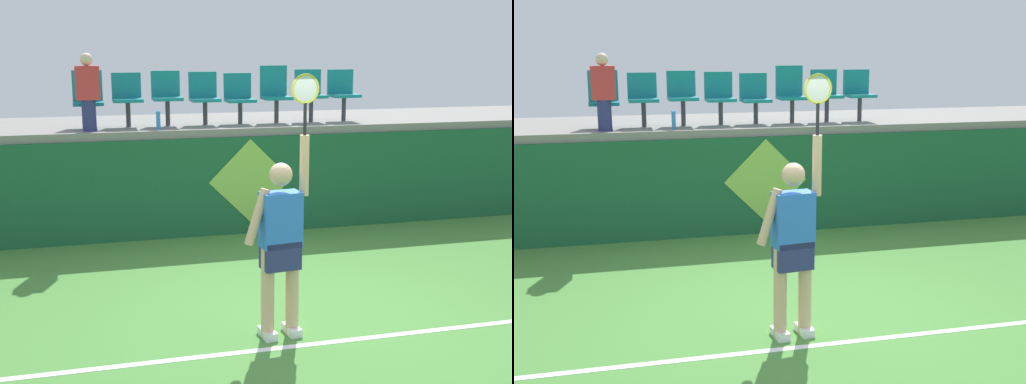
# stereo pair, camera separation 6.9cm
# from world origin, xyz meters

# --- Properties ---
(ground_plane) EXTENTS (40.00, 40.00, 0.00)m
(ground_plane) POSITION_xyz_m (0.00, 0.00, 0.00)
(ground_plane) COLOR #478438
(court_back_wall) EXTENTS (13.06, 0.20, 1.48)m
(court_back_wall) POSITION_xyz_m (0.00, 3.38, 0.74)
(court_back_wall) COLOR #195633
(court_back_wall) RESTS_ON ground_plane
(spectator_platform) EXTENTS (13.06, 2.41, 0.12)m
(spectator_platform) POSITION_xyz_m (0.00, 4.54, 1.54)
(spectator_platform) COLOR gray
(spectator_platform) RESTS_ON court_back_wall
(court_baseline_stripe) EXTENTS (11.75, 0.08, 0.01)m
(court_baseline_stripe) POSITION_xyz_m (0.00, -0.67, 0.00)
(court_baseline_stripe) COLOR white
(court_baseline_stripe) RESTS_ON ground_plane
(tennis_player) EXTENTS (0.75, 0.30, 2.55)m
(tennis_player) POSITION_xyz_m (-0.33, -0.39, 0.98)
(tennis_player) COLOR white
(tennis_player) RESTS_ON ground_plane
(tennis_ball) EXTENTS (0.07, 0.07, 0.07)m
(tennis_ball) POSITION_xyz_m (-0.14, -0.38, 0.03)
(tennis_ball) COLOR #D1E533
(tennis_ball) RESTS_ON ground_plane
(water_bottle) EXTENTS (0.06, 0.06, 0.26)m
(water_bottle) POSITION_xyz_m (-1.03, 3.57, 1.73)
(water_bottle) COLOR #338CE5
(water_bottle) RESTS_ON spectator_platform
(stadium_chair_0) EXTENTS (0.44, 0.42, 0.84)m
(stadium_chair_0) POSITION_xyz_m (-2.01, 4.04, 2.05)
(stadium_chair_0) COLOR #38383D
(stadium_chair_0) RESTS_ON spectator_platform
(stadium_chair_1) EXTENTS (0.44, 0.42, 0.80)m
(stadium_chair_1) POSITION_xyz_m (-1.43, 4.03, 2.06)
(stadium_chair_1) COLOR #38383D
(stadium_chair_1) RESTS_ON spectator_platform
(stadium_chair_2) EXTENTS (0.44, 0.42, 0.82)m
(stadium_chair_2) POSITION_xyz_m (-0.84, 4.03, 2.07)
(stadium_chair_2) COLOR #38383D
(stadium_chair_2) RESTS_ON spectator_platform
(stadium_chair_3) EXTENTS (0.44, 0.42, 0.80)m
(stadium_chair_3) POSITION_xyz_m (-0.26, 4.04, 2.05)
(stadium_chair_3) COLOR #38383D
(stadium_chair_3) RESTS_ON spectator_platform
(stadium_chair_4) EXTENTS (0.44, 0.42, 0.78)m
(stadium_chair_4) POSITION_xyz_m (0.30, 4.04, 2.03)
(stadium_chair_4) COLOR #38383D
(stadium_chair_4) RESTS_ON spectator_platform
(stadium_chair_5) EXTENTS (0.44, 0.42, 0.89)m
(stadium_chair_5) POSITION_xyz_m (0.89, 4.04, 2.08)
(stadium_chair_5) COLOR #38383D
(stadium_chair_5) RESTS_ON spectator_platform
(stadium_chair_6) EXTENTS (0.44, 0.42, 0.82)m
(stadium_chair_6) POSITION_xyz_m (1.47, 4.03, 2.07)
(stadium_chair_6) COLOR #38383D
(stadium_chair_6) RESTS_ON spectator_platform
(stadium_chair_7) EXTENTS (0.44, 0.42, 0.82)m
(stadium_chair_7) POSITION_xyz_m (2.03, 4.03, 2.07)
(stadium_chair_7) COLOR #38383D
(stadium_chair_7) RESTS_ON spectator_platform
(spectator_0) EXTENTS (0.34, 0.20, 1.10)m
(spectator_0) POSITION_xyz_m (-2.01, 3.60, 2.17)
(spectator_0) COLOR navy
(spectator_0) RESTS_ON spectator_platform
(wall_signage_mount) EXTENTS (1.27, 0.01, 1.45)m
(wall_signage_mount) POSITION_xyz_m (0.29, 3.28, 0.00)
(wall_signage_mount) COLOR #195633
(wall_signage_mount) RESTS_ON ground_plane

